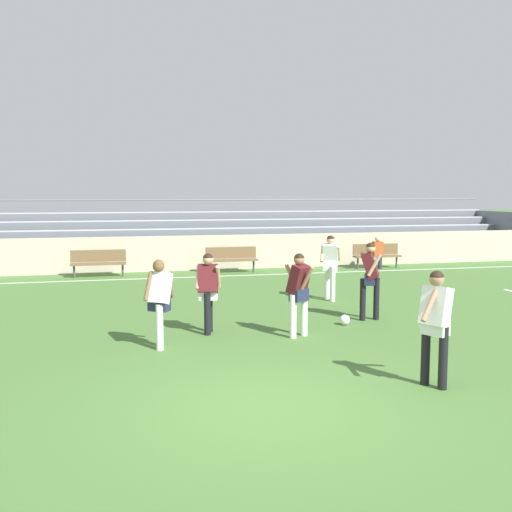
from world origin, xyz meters
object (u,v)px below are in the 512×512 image
at_px(bench_centre_sideline, 98,261).
at_px(soccer_ball, 345,320).
at_px(bleacher_stand, 256,234).
at_px(spectator_seated, 378,250).
at_px(player_white_pressing_high, 435,318).
at_px(player_white_deep_cover, 159,296).
at_px(bench_far_right, 377,254).
at_px(player_dark_wide_right, 208,286).
at_px(player_dark_overlapping, 370,274).
at_px(player_dark_challenging, 299,288).
at_px(player_white_dropping_back, 330,262).
at_px(bench_near_bin, 231,257).

relative_size(bench_centre_sideline, soccer_ball, 8.18).
height_order(bleacher_stand, spectator_seated, bleacher_stand).
bearing_deg(player_white_pressing_high, player_white_deep_cover, 140.15).
xyz_separation_m(bleacher_stand, bench_far_right, (3.67, -3.89, -0.50)).
height_order(bench_far_right, player_dark_wide_right, player_dark_wide_right).
bearing_deg(player_dark_overlapping, player_dark_challenging, -151.13).
height_order(bleacher_stand, player_white_deep_cover, bleacher_stand).
distance_m(player_dark_challenging, player_white_dropping_back, 4.10).
bearing_deg(bench_centre_sideline, spectator_seated, -0.66).
height_order(player_white_pressing_high, soccer_ball, player_white_pressing_high).
xyz_separation_m(player_dark_overlapping, player_white_dropping_back, (0.02, 2.49, -0.01)).
distance_m(bleacher_stand, bench_centre_sideline, 7.47).
bearing_deg(bleacher_stand, bench_near_bin, -115.37).
bearing_deg(player_white_dropping_back, player_white_deep_cover, -140.97).
bearing_deg(player_dark_overlapping, bench_near_bin, 99.95).
height_order(bench_centre_sideline, bench_near_bin, same).
bearing_deg(bench_centre_sideline, player_white_dropping_back, -44.13).
bearing_deg(player_white_pressing_high, player_dark_overlapping, 77.27).
bearing_deg(player_dark_wide_right, spectator_seated, 48.12).
height_order(bench_far_right, bench_near_bin, same).
xyz_separation_m(bleacher_stand, soccer_ball, (-1.11, -12.53, -0.94)).
relative_size(bench_far_right, player_white_pressing_high, 1.06).
bearing_deg(player_white_deep_cover, player_white_dropping_back, 39.03).
height_order(bench_centre_sideline, player_white_dropping_back, player_white_dropping_back).
relative_size(bench_far_right, spectator_seated, 1.49).
xyz_separation_m(bench_near_bin, player_dark_challenging, (-0.53, -9.39, 0.42)).
bearing_deg(player_dark_overlapping, player_white_deep_cover, -164.34).
distance_m(bench_far_right, bench_centre_sideline, 10.02).
xyz_separation_m(bench_far_right, player_white_pressing_high, (-5.04, -12.68, 0.47)).
relative_size(player_white_deep_cover, player_dark_wide_right, 1.00).
xyz_separation_m(player_white_deep_cover, soccer_ball, (3.95, 0.96, -0.84)).
bearing_deg(soccer_ball, bench_centre_sideline, 121.26).
xyz_separation_m(bench_centre_sideline, player_dark_wide_right, (2.32, -8.70, 0.40)).
height_order(bench_near_bin, player_white_pressing_high, player_white_pressing_high).
bearing_deg(soccer_ball, bench_far_right, 61.10).
bearing_deg(bench_far_right, player_white_deep_cover, -132.25).
relative_size(player_dark_overlapping, soccer_ball, 7.78).
height_order(bleacher_stand, bench_centre_sideline, bleacher_stand).
bearing_deg(player_white_pressing_high, player_white_dropping_back, 81.66).
distance_m(spectator_seated, player_dark_overlapping, 9.14).
distance_m(bench_far_right, bench_near_bin, 5.51).
height_order(player_dark_challenging, player_dark_wide_right, player_dark_challenging).
height_order(player_white_pressing_high, player_white_deep_cover, player_white_pressing_high).
relative_size(player_white_pressing_high, player_dark_wide_right, 1.05).
bearing_deg(player_dark_wide_right, player_white_dropping_back, 38.34).
height_order(player_dark_overlapping, soccer_ball, player_dark_overlapping).
relative_size(bleacher_stand, soccer_ball, 107.38).
bearing_deg(player_dark_challenging, bench_far_right, 57.27).
distance_m(bench_near_bin, player_dark_overlapping, 8.44).
bearing_deg(player_white_deep_cover, bench_far_right, 47.75).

